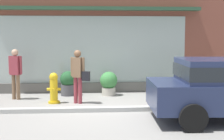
{
  "coord_description": "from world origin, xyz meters",
  "views": [
    {
      "loc": [
        -0.36,
        -9.26,
        2.06
      ],
      "look_at": [
        0.44,
        1.2,
        0.99
      ],
      "focal_mm": 54.42,
      "sensor_mm": 36.0,
      "label": 1
    }
  ],
  "objects_px": {
    "potted_plant_low_front": "(215,81)",
    "pedestrian_with_handbag": "(78,73)",
    "potted_plant_window_right": "(158,87)",
    "potted_plant_by_entrance": "(68,83)",
    "potted_plant_window_left": "(186,78)",
    "potted_plant_near_hydrant": "(109,83)",
    "pedestrian_passerby": "(15,70)",
    "fire_hydrant": "(54,88)"
  },
  "relations": [
    {
      "from": "fire_hydrant",
      "to": "potted_plant_window_right",
      "type": "xyz_separation_m",
      "value": [
        3.47,
        1.25,
        -0.19
      ]
    },
    {
      "from": "pedestrian_with_handbag",
      "to": "potted_plant_window_right",
      "type": "relative_size",
      "value": 2.76
    },
    {
      "from": "pedestrian_with_handbag",
      "to": "pedestrian_passerby",
      "type": "distance_m",
      "value": 2.19
    },
    {
      "from": "potted_plant_window_right",
      "to": "fire_hydrant",
      "type": "bearing_deg",
      "value": -160.26
    },
    {
      "from": "potted_plant_window_left",
      "to": "potted_plant_by_entrance",
      "type": "bearing_deg",
      "value": -176.74
    },
    {
      "from": "fire_hydrant",
      "to": "pedestrian_passerby",
      "type": "relative_size",
      "value": 0.58
    },
    {
      "from": "pedestrian_with_handbag",
      "to": "potted_plant_window_right",
      "type": "bearing_deg",
      "value": 52.83
    },
    {
      "from": "pedestrian_passerby",
      "to": "potted_plant_low_front",
      "type": "height_order",
      "value": "pedestrian_passerby"
    },
    {
      "from": "potted_plant_near_hydrant",
      "to": "potted_plant_low_front",
      "type": "distance_m",
      "value": 3.89
    },
    {
      "from": "pedestrian_with_handbag",
      "to": "potted_plant_low_front",
      "type": "height_order",
      "value": "pedestrian_with_handbag"
    },
    {
      "from": "pedestrian_with_handbag",
      "to": "potted_plant_window_right",
      "type": "height_order",
      "value": "pedestrian_with_handbag"
    },
    {
      "from": "potted_plant_window_left",
      "to": "potted_plant_window_right",
      "type": "xyz_separation_m",
      "value": [
        -1.11,
        -0.32,
        -0.23
      ]
    },
    {
      "from": "potted_plant_low_front",
      "to": "pedestrian_with_handbag",
      "type": "bearing_deg",
      "value": -161.48
    },
    {
      "from": "potted_plant_by_entrance",
      "to": "potted_plant_low_front",
      "type": "bearing_deg",
      "value": 2.3
    },
    {
      "from": "fire_hydrant",
      "to": "potted_plant_near_hydrant",
      "type": "distance_m",
      "value": 2.15
    },
    {
      "from": "potted_plant_near_hydrant",
      "to": "potted_plant_window_left",
      "type": "distance_m",
      "value": 2.85
    },
    {
      "from": "potted_plant_low_front",
      "to": "potted_plant_by_entrance",
      "type": "height_order",
      "value": "potted_plant_by_entrance"
    },
    {
      "from": "fire_hydrant",
      "to": "potted_plant_low_front",
      "type": "relative_size",
      "value": 1.2
    },
    {
      "from": "potted_plant_near_hydrant",
      "to": "potted_plant_by_entrance",
      "type": "xyz_separation_m",
      "value": [
        -1.4,
        0.09,
        -0.0
      ]
    },
    {
      "from": "fire_hydrant",
      "to": "potted_plant_window_right",
      "type": "distance_m",
      "value": 3.7
    },
    {
      "from": "potted_plant_near_hydrant",
      "to": "potted_plant_window_left",
      "type": "height_order",
      "value": "potted_plant_window_left"
    },
    {
      "from": "pedestrian_passerby",
      "to": "potted_plant_near_hydrant",
      "type": "bearing_deg",
      "value": -145.31
    },
    {
      "from": "potted_plant_window_right",
      "to": "potted_plant_by_entrance",
      "type": "xyz_separation_m",
      "value": [
        -3.11,
        0.08,
        0.15
      ]
    },
    {
      "from": "pedestrian_passerby",
      "to": "fire_hydrant",
      "type": "bearing_deg",
      "value": 175.89
    },
    {
      "from": "potted_plant_window_left",
      "to": "potted_plant_near_hydrant",
      "type": "bearing_deg",
      "value": -173.27
    },
    {
      "from": "pedestrian_passerby",
      "to": "potted_plant_by_entrance",
      "type": "distance_m",
      "value": 1.83
    },
    {
      "from": "potted_plant_window_right",
      "to": "potted_plant_by_entrance",
      "type": "distance_m",
      "value": 3.12
    },
    {
      "from": "potted_plant_near_hydrant",
      "to": "potted_plant_window_right",
      "type": "relative_size",
      "value": 1.4
    },
    {
      "from": "pedestrian_with_handbag",
      "to": "potted_plant_near_hydrant",
      "type": "distance_m",
      "value": 1.74
    },
    {
      "from": "pedestrian_with_handbag",
      "to": "potted_plant_by_entrance",
      "type": "distance_m",
      "value": 1.56
    },
    {
      "from": "pedestrian_passerby",
      "to": "potted_plant_by_entrance",
      "type": "height_order",
      "value": "pedestrian_passerby"
    },
    {
      "from": "potted_plant_window_left",
      "to": "potted_plant_by_entrance",
      "type": "distance_m",
      "value": 4.23
    },
    {
      "from": "fire_hydrant",
      "to": "pedestrian_with_handbag",
      "type": "bearing_deg",
      "value": -7.7
    },
    {
      "from": "potted_plant_window_right",
      "to": "potted_plant_low_front",
      "type": "xyz_separation_m",
      "value": [
        2.16,
        0.29,
        0.14
      ]
    },
    {
      "from": "potted_plant_near_hydrant",
      "to": "potted_plant_low_front",
      "type": "xyz_separation_m",
      "value": [
        3.88,
        0.3,
        -0.02
      ]
    },
    {
      "from": "pedestrian_passerby",
      "to": "potted_plant_window_left",
      "type": "bearing_deg",
      "value": -146.76
    },
    {
      "from": "potted_plant_low_front",
      "to": "potted_plant_by_entrance",
      "type": "bearing_deg",
      "value": -177.7
    },
    {
      "from": "pedestrian_passerby",
      "to": "potted_plant_near_hydrant",
      "type": "height_order",
      "value": "pedestrian_passerby"
    },
    {
      "from": "potted_plant_near_hydrant",
      "to": "potted_plant_window_left",
      "type": "relative_size",
      "value": 0.77
    },
    {
      "from": "potted_plant_low_front",
      "to": "fire_hydrant",
      "type": "bearing_deg",
      "value": -164.77
    },
    {
      "from": "fire_hydrant",
      "to": "potted_plant_low_front",
      "type": "distance_m",
      "value": 5.84
    },
    {
      "from": "pedestrian_with_handbag",
      "to": "potted_plant_by_entrance",
      "type": "xyz_separation_m",
      "value": [
        -0.39,
        1.42,
        -0.5
      ]
    }
  ]
}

